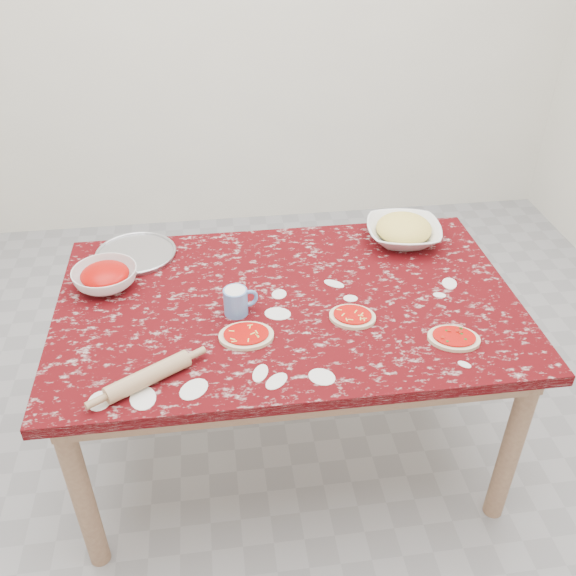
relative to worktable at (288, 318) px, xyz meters
The scene contains 10 objects.
ground 0.67m from the worktable, ahead, with size 4.00×4.00×0.00m, color gray.
worktable is the anchor object (origin of this frame).
pizza_tray 0.66m from the worktable, 145.96° to the left, with size 0.30×0.30×0.01m, color #B2B2B7.
sauce_bowl 0.67m from the worktable, 165.09° to the left, with size 0.23×0.23×0.07m, color white.
cheese_bowl 0.62m from the worktable, 33.50° to the left, with size 0.29×0.29×0.07m, color white.
flour_mug 0.23m from the worktable, 164.30° to the right, with size 0.12×0.08×0.09m.
pizza_left 0.26m from the worktable, 130.78° to the right, with size 0.18×0.15×0.02m.
pizza_mid 0.26m from the worktable, 33.75° to the right, with size 0.19×0.17×0.02m.
pizza_right 0.58m from the worktable, 30.10° to the right, with size 0.20×0.17×0.02m.
rolling_pin 0.59m from the worktable, 142.10° to the right, with size 0.05×0.05×0.26m, color tan.
Camera 1 is at (-0.23, -1.74, 2.03)m, focal length 38.80 mm.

